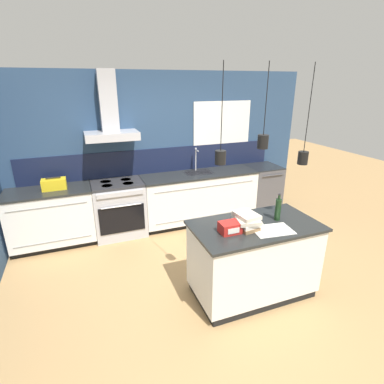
{
  "coord_description": "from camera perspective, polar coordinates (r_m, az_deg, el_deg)",
  "views": [
    {
      "loc": [
        -1.26,
        -2.97,
        2.41
      ],
      "look_at": [
        0.08,
        0.48,
        1.05
      ],
      "focal_mm": 28.0,
      "sensor_mm": 36.0,
      "label": 1
    }
  ],
  "objects": [
    {
      "name": "red_supply_box",
      "position": [
        3.21,
        7.23,
        -6.73
      ],
      "size": [
        0.22,
        0.17,
        0.12
      ],
      "color": "red",
      "rests_on": "kitchen_island"
    },
    {
      "name": "oven_range",
      "position": [
        5.08,
        -13.71,
        -3.09
      ],
      "size": [
        0.81,
        0.66,
        0.91
      ],
      "color": "#B5B5BA",
      "rests_on": "ground_plane"
    },
    {
      "name": "ground_plane",
      "position": [
        4.03,
        1.51,
        -16.6
      ],
      "size": [
        16.0,
        16.0,
        0.0
      ],
      "primitive_type": "plane",
      "color": "tan",
      "rests_on": "ground"
    },
    {
      "name": "counter_run_sink",
      "position": [
        5.42,
        1.38,
        -0.93
      ],
      "size": [
        2.06,
        0.64,
        1.33
      ],
      "color": "black",
      "rests_on": "ground_plane"
    },
    {
      "name": "book_stack",
      "position": [
        3.33,
        10.34,
        -5.36
      ],
      "size": [
        0.29,
        0.35,
        0.17
      ],
      "color": "olive",
      "rests_on": "kitchen_island"
    },
    {
      "name": "paper_pile",
      "position": [
        3.37,
        15.09,
        -7.03
      ],
      "size": [
        0.45,
        0.33,
        0.01
      ],
      "color": "silver",
      "rests_on": "kitchen_island"
    },
    {
      "name": "wall_back",
      "position": [
        5.22,
        -7.26,
        8.36
      ],
      "size": [
        5.6,
        2.56,
        2.6
      ],
      "color": "navy",
      "rests_on": "ground_plane"
    },
    {
      "name": "counter_run_left",
      "position": [
        5.08,
        -25.09,
        -4.42
      ],
      "size": [
        1.23,
        0.64,
        0.91
      ],
      "color": "black",
      "rests_on": "ground_plane"
    },
    {
      "name": "dishwasher",
      "position": [
        6.02,
        13.1,
        0.66
      ],
      "size": [
        0.59,
        0.65,
        0.91
      ],
      "color": "#4C4C51",
      "rests_on": "ground_plane"
    },
    {
      "name": "bottle_on_island",
      "position": [
        3.58,
        16.06,
        -3.13
      ],
      "size": [
        0.07,
        0.07,
        0.32
      ],
      "color": "#193319",
      "rests_on": "kitchen_island"
    },
    {
      "name": "yellow_toolbox",
      "position": [
        4.89,
        -24.78,
        1.38
      ],
      "size": [
        0.34,
        0.18,
        0.19
      ],
      "color": "gold",
      "rests_on": "counter_run_left"
    },
    {
      "name": "kitchen_island",
      "position": [
        3.67,
        11.56,
        -12.43
      ],
      "size": [
        1.44,
        0.8,
        0.91
      ],
      "color": "black",
      "rests_on": "ground_plane"
    }
  ]
}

